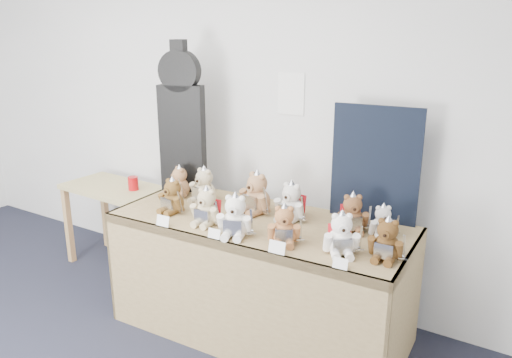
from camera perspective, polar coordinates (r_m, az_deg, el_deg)
The scene contains 22 objects.
room_shell at distance 3.62m, azimuth 4.00°, elevation 9.69°, with size 6.00×6.00×6.00m.
display_table at distance 3.26m, azimuth -0.29°, elevation -8.03°, with size 1.99×0.89×0.82m.
side_table at distance 4.45m, azimuth -15.88°, elevation -2.30°, with size 0.89×0.52×0.73m.
guitar_case at distance 3.77m, azimuth -8.49°, elevation 6.76°, with size 0.36×0.19×1.12m.
navy_board at distance 3.24m, azimuth 13.46°, elevation 1.63°, with size 0.56×0.02×0.75m, color black.
red_cup at distance 4.25m, azimuth -13.86°, elevation -0.48°, with size 0.08×0.08×0.11m, color #AA0B0F.
teddy_front_far_left at distance 3.41m, azimuth -9.55°, elevation -2.08°, with size 0.22×0.18×0.27m.
teddy_front_left at distance 3.17m, azimuth -5.69°, elevation -3.34°, with size 0.22×0.19×0.27m.
teddy_front_centre at distance 2.98m, azimuth -2.39°, elevation -4.43°, with size 0.25×0.23×0.29m.
teddy_front_right at distance 2.89m, azimuth 3.23°, elevation -5.46°, with size 0.22×0.21×0.26m.
teddy_front_far_right at distance 2.79m, azimuth 9.73°, elevation -6.42°, with size 0.23×0.22×0.28m.
teddy_front_end at distance 2.78m, azimuth 14.71°, elevation -6.90°, with size 0.22×0.18×0.27m.
teddy_back_left at distance 3.58m, azimuth -5.99°, elevation -0.90°, with size 0.23×0.20×0.29m.
teddy_back_centre_left at distance 3.35m, azimuth 0.04°, elevation -1.80°, with size 0.26×0.24×0.32m.
teddy_back_centre_right at distance 3.23m, azimuth 4.01°, elevation -2.81°, with size 0.24×0.20×0.29m.
teddy_back_right at distance 3.11m, azimuth 10.95°, elevation -4.03°, with size 0.23×0.22×0.27m.
teddy_back_end at distance 3.08m, azimuth 14.28°, elevation -4.85°, with size 0.18×0.18×0.22m.
teddy_back_far_left at distance 3.72m, azimuth -8.78°, elevation -0.46°, with size 0.21×0.21×0.26m.
entry_card_a at distance 3.20m, azimuth -10.60°, elevation -4.73°, with size 0.10×0.00×0.07m, color white.
entry_card_b at distance 2.98m, azimuth -4.81°, elevation -6.25°, with size 0.08×0.00×0.06m, color white.
entry_card_c at distance 2.78m, azimuth 2.41°, elevation -7.81°, with size 0.10×0.00×0.07m, color white.
entry_card_d at distance 2.66m, azimuth 9.61°, elevation -9.49°, with size 0.08×0.00×0.06m, color white.
Camera 1 is at (2.45, -0.69, 2.02)m, focal length 35.00 mm.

